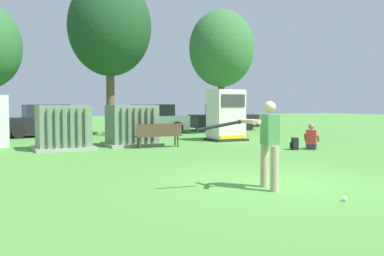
% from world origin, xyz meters
% --- Properties ---
extents(ground_plane, '(96.00, 96.00, 0.00)m').
position_xyz_m(ground_plane, '(0.00, 0.00, 0.00)').
color(ground_plane, '#51933D').
extents(transformer_west, '(2.10, 1.70, 1.62)m').
position_xyz_m(transformer_west, '(-2.74, 8.85, 0.79)').
color(transformer_west, '#9E9B93').
rests_on(transformer_west, ground).
extents(transformer_mid_west, '(2.10, 1.70, 1.62)m').
position_xyz_m(transformer_mid_west, '(-0.03, 9.16, 0.79)').
color(transformer_mid_west, '#9E9B93').
rests_on(transformer_mid_west, ground).
extents(generator_enclosure, '(1.60, 1.40, 2.30)m').
position_xyz_m(generator_enclosure, '(4.55, 9.49, 1.14)').
color(generator_enclosure, '#262626').
rests_on(generator_enclosure, ground).
extents(park_bench, '(1.81, 0.44, 0.92)m').
position_xyz_m(park_bench, '(0.62, 7.92, 0.54)').
color(park_bench, '#4C3828').
rests_on(park_bench, ground).
extents(batter, '(1.61, 0.76, 1.74)m').
position_xyz_m(batter, '(-0.50, -0.42, 0.98)').
color(batter, tan).
rests_on(batter, ground).
extents(sports_ball, '(0.09, 0.09, 0.09)m').
position_xyz_m(sports_ball, '(0.08, -1.88, 0.04)').
color(sports_ball, white).
rests_on(sports_ball, ground).
extents(seated_spectator, '(0.75, 0.73, 0.96)m').
position_xyz_m(seated_spectator, '(5.41, 4.86, 0.38)').
color(seated_spectator, '#282D4C').
rests_on(seated_spectator, ground).
extents(backpack, '(0.35, 0.37, 0.44)m').
position_xyz_m(backpack, '(4.77, 5.04, 0.21)').
color(backpack, black).
rests_on(backpack, ground).
extents(tree_center_left, '(4.28, 4.28, 8.17)m').
position_xyz_m(tree_center_left, '(0.73, 14.78, 5.61)').
color(tree_center_left, brown).
rests_on(tree_center_left, ground).
extents(tree_center_right, '(3.56, 3.56, 6.81)m').
position_xyz_m(tree_center_right, '(6.59, 13.40, 4.67)').
color(tree_center_right, brown).
rests_on(tree_center_right, ground).
extents(parked_car_left_of_center, '(4.30, 2.12, 1.62)m').
position_xyz_m(parked_car_left_of_center, '(-2.49, 15.72, 0.75)').
color(parked_car_left_of_center, black).
rests_on(parked_car_left_of_center, ground).
extents(parked_car_right_of_center, '(4.23, 1.97, 1.62)m').
position_xyz_m(parked_car_right_of_center, '(3.29, 15.63, 0.75)').
color(parked_car_right_of_center, silver).
rests_on(parked_car_right_of_center, ground).
extents(parked_car_rightmost, '(4.29, 2.10, 1.62)m').
position_xyz_m(parked_car_rightmost, '(8.39, 16.08, 0.75)').
color(parked_car_rightmost, black).
rests_on(parked_car_rightmost, ground).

